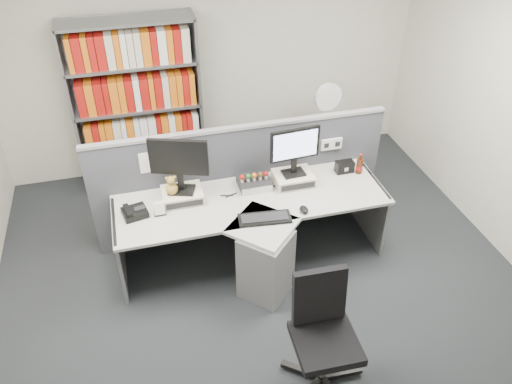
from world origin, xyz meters
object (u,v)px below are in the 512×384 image
object	(u,v)px
desktop_pc	(254,183)
filing_cabinet	(323,152)
monitor_left	(179,161)
cola_bottle	(359,166)
keyboard	(265,218)
shelving_unit	(138,110)
mouse	(304,210)
desk_fan	(327,100)
desk	(257,235)
monitor_right	(295,148)
desk_calendar	(159,209)
desk_phone	(134,212)
speaker	(344,167)
office_chair	(323,330)

from	to	relation	value
desktop_pc	filing_cabinet	bearing A→B (deg)	41.10
monitor_left	filing_cabinet	world-z (taller)	monitor_left
desktop_pc	cola_bottle	xyz separation A→B (m)	(1.09, -0.05, 0.04)
keyboard	shelving_unit	bearing A→B (deg)	115.58
mouse	shelving_unit	xyz separation A→B (m)	(-1.32, 1.94, 0.23)
cola_bottle	desk_fan	world-z (taller)	desk_fan
desk	shelving_unit	size ratio (longest dim) A/B	1.30
desktop_pc	desk_fan	world-z (taller)	desk_fan
keyboard	desk_fan	size ratio (longest dim) A/B	0.89
monitor_right	filing_cabinet	xyz separation A→B (m)	(0.73, 1.02, -0.77)
cola_bottle	mouse	bearing A→B (deg)	-148.57
monitor_left	cola_bottle	bearing A→B (deg)	-0.44
monitor_right	desk_fan	xyz separation A→B (m)	(0.73, 1.02, -0.07)
desk_calendar	filing_cabinet	distance (m)	2.42
mouse	monitor_right	bearing A→B (deg)	83.86
desk_phone	desk_calendar	bearing A→B (deg)	-10.77
monitor_left	filing_cabinet	xyz separation A→B (m)	(1.83, 1.02, -0.80)
desk_phone	desk_calendar	size ratio (longest dim) A/B	1.92
desktop_pc	speaker	size ratio (longest dim) A/B	1.67
keyboard	filing_cabinet	size ratio (longest dim) A/B	0.70
cola_bottle	shelving_unit	distance (m)	2.55
desk	monitor_right	xyz separation A→B (m)	(0.47, 0.38, 0.66)
desk_phone	desktop_pc	bearing A→B (deg)	7.94
office_chair	filing_cabinet	bearing A→B (deg)	68.84
desktop_pc	monitor_left	bearing A→B (deg)	-177.16
desk	monitor_left	xyz separation A→B (m)	(-0.63, 0.38, 0.69)
desk_calendar	desk_phone	bearing A→B (deg)	169.23
desktop_pc	speaker	xyz separation A→B (m)	(0.96, 0.01, 0.02)
cola_bottle	desk_fan	bearing A→B (deg)	88.10
desktop_pc	desk_fan	distance (m)	1.52
desk	desk_fan	distance (m)	1.94
desk_calendar	office_chair	size ratio (longest dim) A/B	0.13
desk_phone	office_chair	world-z (taller)	office_chair
filing_cabinet	speaker	bearing A→B (deg)	-99.89
monitor_right	office_chair	xyz separation A→B (m)	(-0.30, -1.65, -0.59)
desk	desk_calendar	world-z (taller)	desk_calendar
desk_calendar	shelving_unit	xyz separation A→B (m)	(-0.03, 1.64, 0.20)
keyboard	mouse	size ratio (longest dim) A/B	4.15
filing_cabinet	shelving_unit	bearing A→B (deg)	167.93
filing_cabinet	desk_fan	xyz separation A→B (m)	(0.00, -0.00, 0.70)
shelving_unit	office_chair	bearing A→B (deg)	-71.05
monitor_left	desk_fan	bearing A→B (deg)	29.01
desktop_pc	desk_calendar	xyz separation A→B (m)	(-0.94, -0.21, 0.01)
filing_cabinet	desk_calendar	bearing A→B (deg)	-150.12
monitor_right	keyboard	bearing A→B (deg)	-131.28
desktop_pc	desk_calendar	distance (m)	0.96
keyboard	desk_phone	bearing A→B (deg)	162.09
desk_calendar	desk_fan	size ratio (longest dim) A/B	0.24
mouse	desk_calendar	size ratio (longest dim) A/B	0.91
desk_calendar	shelving_unit	world-z (taller)	shelving_unit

